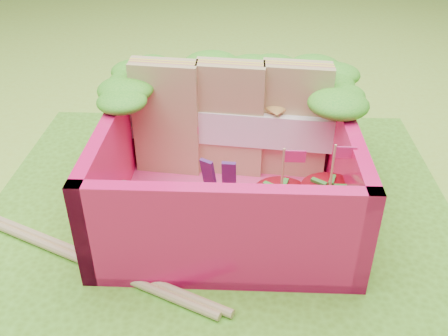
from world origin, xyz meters
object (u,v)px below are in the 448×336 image
Objects in this scene: bento_box at (228,164)px; strawberry_left at (280,214)px; sandwich_stack at (231,120)px; broccoli at (124,205)px; strawberry_right at (327,210)px; chopsticks at (22,232)px.

strawberry_left is at bearing -49.85° from bento_box.
sandwich_stack is 0.83m from broccoli.
sandwich_stack reaches higher than strawberry_right.
strawberry_right reaches higher than strawberry_left.
bento_box is at bearing 33.84° from broccoli.
bento_box is at bearing 16.08° from chopsticks.
sandwich_stack reaches higher than strawberry_left.
chopsticks is at bearing 179.69° from strawberry_left.
broccoli is 0.62× the size of strawberry_right.
strawberry_left is at bearing 1.39° from broccoli.
bento_box reaches higher than broccoli.
strawberry_left is 0.24m from strawberry_right.
strawberry_left reaches higher than bento_box.
chopsticks is (-1.07, -0.62, -0.36)m from sandwich_stack.
strawberry_left is at bearing -67.47° from sandwich_stack.
strawberry_right is (1.00, 0.05, -0.04)m from broccoli.
broccoli is (-0.50, -0.65, -0.14)m from sandwich_stack.
broccoli is 0.76m from strawberry_left.
sandwich_stack is (0.00, 0.31, 0.11)m from bento_box.
strawberry_right is at bearing 2.93° from broccoli.
strawberry_right reaches higher than chopsticks.
chopsticks is (-1.33, 0.01, -0.17)m from strawberry_left.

